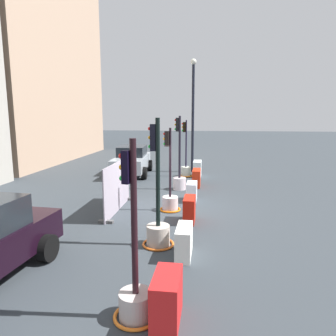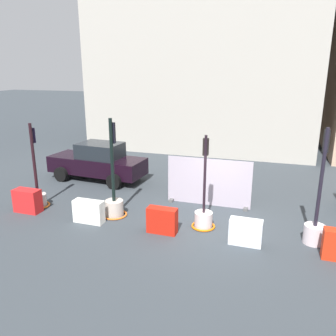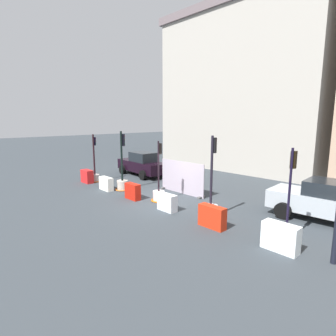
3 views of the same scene
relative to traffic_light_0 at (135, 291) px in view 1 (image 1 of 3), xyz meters
name	(u,v)px [view 1 (image 1 of 3)]	position (x,y,z in m)	size (l,w,h in m)	color
ground_plane	(168,209)	(6.58, 0.22, -0.53)	(120.00, 120.00, 0.00)	#32383E
traffic_light_0	(135,291)	(0.00, 0.00, 0.00)	(0.83, 0.83, 3.22)	#B9ACA8
traffic_light_1	(158,225)	(3.19, 0.10, 0.07)	(0.90, 0.90, 3.53)	#B7A99E
traffic_light_2	(170,198)	(6.44, 0.15, -0.03)	(0.80, 0.80, 3.13)	beige
traffic_light_3	(179,176)	(9.87, 0.10, 0.15)	(0.63, 0.63, 3.56)	silver
traffic_light_4	(186,168)	(13.19, 0.01, 0.00)	(0.80, 0.80, 3.30)	silver
construction_barrier_0	(167,299)	(-0.02, -0.57, -0.09)	(0.99, 0.48, 0.86)	red
construction_barrier_1	(184,242)	(2.59, -0.68, -0.13)	(1.06, 0.40, 0.79)	white
construction_barrier_2	(189,210)	(5.25, -0.66, -0.10)	(0.97, 0.39, 0.85)	red
construction_barrier_3	(192,192)	(7.89, -0.61, -0.13)	(0.98, 0.43, 0.79)	silver
construction_barrier_4	(196,178)	(10.57, -0.71, -0.09)	(1.14, 0.40, 0.88)	red
construction_barrier_5	(197,169)	(13.29, -0.67, -0.07)	(1.16, 0.47, 0.91)	white
car_silver_hatchback	(132,160)	(13.42, 3.32, 0.34)	(4.53, 2.39, 1.71)	#A8B1B9
building_corner_block	(9,42)	(19.02, 14.34, 8.72)	(15.57, 9.99, 18.44)	tan
street_lamp_post	(193,108)	(14.75, -0.29, 3.47)	(0.36, 0.36, 6.95)	black
site_fence_panel	(117,188)	(6.20, 2.12, 0.35)	(3.24, 0.50, 1.85)	#A297A6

